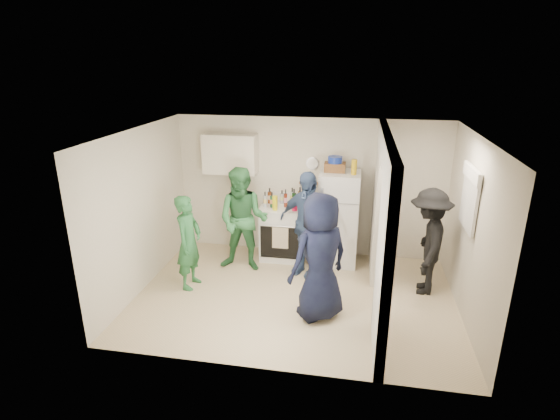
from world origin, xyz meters
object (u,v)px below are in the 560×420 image
(wicker_basket, at_px, (335,167))
(person_green_left, at_px, (189,242))
(yellow_cup_stack_top, at_px, (354,167))
(person_navy, at_px, (320,258))
(blue_bowl, at_px, (335,160))
(person_green_center, at_px, (243,220))
(person_denim, at_px, (307,224))
(person_nook, at_px, (428,242))
(stove, at_px, (284,232))
(fridge, at_px, (338,218))

(wicker_basket, distance_m, person_green_left, 2.70)
(yellow_cup_stack_top, distance_m, person_navy, 1.94)
(person_navy, bearing_deg, blue_bowl, -131.87)
(wicker_basket, bearing_deg, person_green_center, -157.57)
(wicker_basket, relative_size, blue_bowl, 1.46)
(wicker_basket, bearing_deg, yellow_cup_stack_top, -25.11)
(person_green_center, xyz_separation_m, person_denim, (1.07, 0.02, -0.00))
(person_nook, bearing_deg, wicker_basket, -112.63)
(person_green_left, xyz_separation_m, person_denim, (1.75, 0.75, 0.13))
(yellow_cup_stack_top, relative_size, person_green_left, 0.17)
(yellow_cup_stack_top, bearing_deg, person_navy, -102.56)
(blue_bowl, height_order, yellow_cup_stack_top, blue_bowl)
(stove, distance_m, person_navy, 2.04)
(stove, xyz_separation_m, person_nook, (2.35, -0.83, 0.34))
(fridge, height_order, yellow_cup_stack_top, yellow_cup_stack_top)
(stove, bearing_deg, person_nook, -19.52)
(fridge, height_order, person_navy, person_navy)
(person_green_center, bearing_deg, person_denim, 2.30)
(stove, relative_size, blue_bowl, 4.09)
(wicker_basket, relative_size, person_denim, 0.20)
(fridge, bearing_deg, yellow_cup_stack_top, -24.44)
(wicker_basket, relative_size, person_navy, 0.19)
(blue_bowl, distance_m, yellow_cup_stack_top, 0.36)
(person_nook, bearing_deg, person_denim, -90.88)
(fridge, distance_m, person_navy, 1.81)
(fridge, xyz_separation_m, wicker_basket, (-0.10, 0.05, 0.90))
(wicker_basket, bearing_deg, person_navy, -91.80)
(person_navy, relative_size, person_nook, 1.09)
(fridge, distance_m, person_nook, 1.60)
(person_navy, bearing_deg, fridge, -135.09)
(person_green_center, distance_m, person_navy, 1.87)
(person_green_left, height_order, person_denim, person_denim)
(fridge, distance_m, person_green_left, 2.59)
(yellow_cup_stack_top, relative_size, person_green_center, 0.14)
(fridge, height_order, wicker_basket, wicker_basket)
(yellow_cup_stack_top, xyz_separation_m, person_navy, (-0.38, -1.70, -0.86))
(fridge, distance_m, person_green_center, 1.65)
(fridge, distance_m, yellow_cup_stack_top, 0.98)
(person_green_left, relative_size, person_navy, 0.83)
(yellow_cup_stack_top, height_order, person_green_center, yellow_cup_stack_top)
(person_nook, bearing_deg, yellow_cup_stack_top, -113.86)
(person_green_left, relative_size, person_nook, 0.91)
(stove, distance_m, person_green_center, 0.92)
(wicker_basket, distance_m, yellow_cup_stack_top, 0.36)
(stove, height_order, yellow_cup_stack_top, yellow_cup_stack_top)
(fridge, bearing_deg, wicker_basket, 153.43)
(stove, relative_size, person_green_left, 0.65)
(person_green_center, relative_size, person_navy, 0.99)
(stove, relative_size, fridge, 0.60)
(wicker_basket, bearing_deg, person_denim, -123.66)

